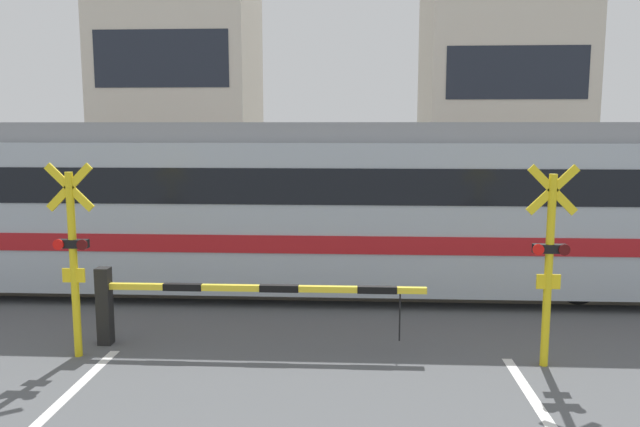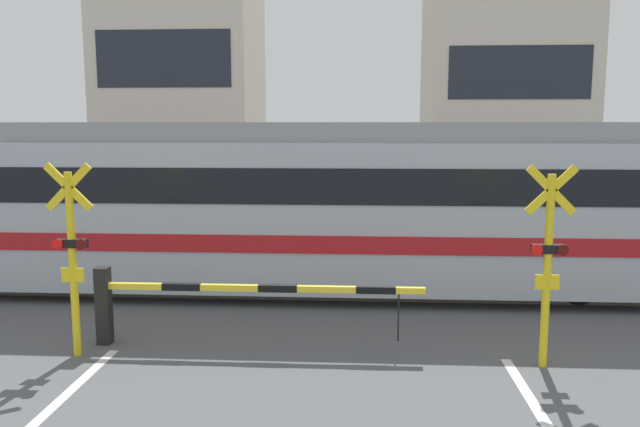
# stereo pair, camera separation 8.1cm
# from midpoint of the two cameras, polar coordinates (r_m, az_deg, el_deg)

# --- Properties ---
(rail_track_near) EXTENTS (50.00, 0.10, 0.08)m
(rail_track_near) POSITION_cam_midpoint_polar(r_m,az_deg,el_deg) (11.92, -0.30, -7.72)
(rail_track_near) COLOR #6B6051
(rail_track_near) RESTS_ON ground_plane
(rail_track_far) EXTENTS (50.00, 0.10, 0.08)m
(rail_track_far) POSITION_cam_midpoint_polar(r_m,az_deg,el_deg) (13.31, 0.07, -6.05)
(rail_track_far) COLOR #6B6051
(rail_track_far) RESTS_ON ground_plane
(commuter_train) EXTENTS (20.75, 2.77, 3.34)m
(commuter_train) POSITION_cam_midpoint_polar(r_m,az_deg,el_deg) (12.48, -7.56, 1.09)
(commuter_train) COLOR #ADB7C1
(commuter_train) RESTS_ON ground_plane
(crossing_barrier_near) EXTENTS (4.90, 0.20, 1.18)m
(crossing_barrier_near) POSITION_cam_midpoint_polar(r_m,az_deg,el_deg) (9.53, -11.66, -7.44)
(crossing_barrier_near) COLOR black
(crossing_barrier_near) RESTS_ON ground_plane
(crossing_barrier_far) EXTENTS (4.90, 0.20, 1.18)m
(crossing_barrier_far) POSITION_cam_midpoint_polar(r_m,az_deg,el_deg) (15.16, 6.95, -1.59)
(crossing_barrier_far) COLOR black
(crossing_barrier_far) RESTS_ON ground_plane
(crossing_signal_left) EXTENTS (0.68, 0.15, 2.77)m
(crossing_signal_left) POSITION_cam_midpoint_polar(r_m,az_deg,el_deg) (9.43, -21.88, -3.28)
(crossing_signal_left) COLOR yellow
(crossing_signal_left) RESTS_ON ground_plane
(crossing_signal_right) EXTENTS (0.68, 0.15, 2.77)m
(crossing_signal_right) POSITION_cam_midpoint_polar(r_m,az_deg,el_deg) (8.94, 19.98, -3.78)
(crossing_signal_right) COLOR yellow
(crossing_signal_right) RESTS_ON ground_plane
(building_left_of_street) EXTENTS (5.94, 5.27, 10.37)m
(building_left_of_street) POSITION_cam_midpoint_polar(r_m,az_deg,el_deg) (26.53, -12.67, 11.96)
(building_left_of_street) COLOR beige
(building_left_of_street) RESTS_ON ground_plane
(building_right_of_street) EXTENTS (5.95, 5.27, 9.36)m
(building_right_of_street) POSITION_cam_midpoint_polar(r_m,az_deg,el_deg) (26.17, 16.03, 10.79)
(building_right_of_street) COLOR beige
(building_right_of_street) RESTS_ON ground_plane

